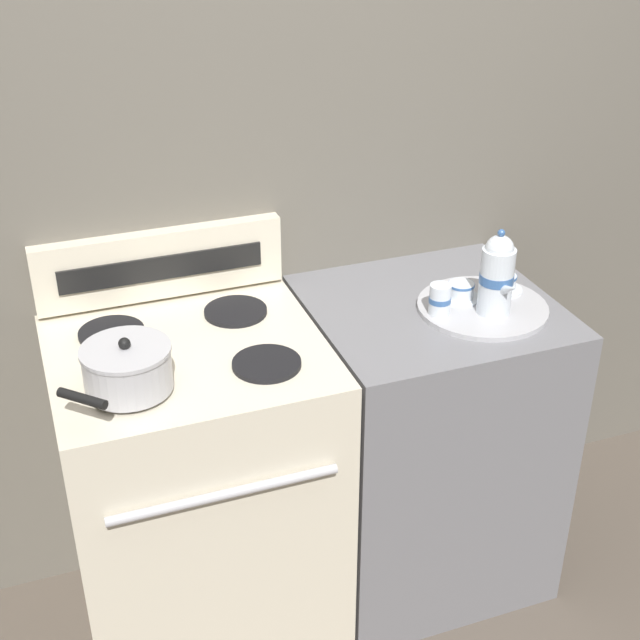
% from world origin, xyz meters
% --- Properties ---
extents(ground_plane, '(6.00, 6.00, 0.00)m').
position_xyz_m(ground_plane, '(0.00, 0.00, 0.00)').
color(ground_plane, brown).
extents(wall_back, '(6.00, 0.05, 2.20)m').
position_xyz_m(wall_back, '(0.00, 0.34, 1.10)').
color(wall_back, '#666056').
rests_on(wall_back, ground).
extents(stove, '(0.69, 0.66, 0.94)m').
position_xyz_m(stove, '(-0.34, -0.00, 0.47)').
color(stove, beige).
rests_on(stove, ground).
extents(control_panel, '(0.68, 0.05, 0.19)m').
position_xyz_m(control_panel, '(-0.34, 0.29, 1.04)').
color(control_panel, beige).
rests_on(control_panel, stove).
extents(side_counter, '(0.66, 0.63, 0.93)m').
position_xyz_m(side_counter, '(0.35, 0.00, 0.47)').
color(side_counter, slate).
rests_on(side_counter, ground).
extents(saucepan, '(0.27, 0.27, 0.13)m').
position_xyz_m(saucepan, '(-0.51, -0.14, 1.00)').
color(saucepan, '#B7B7BC').
rests_on(saucepan, stove).
extents(serving_tray, '(0.36, 0.36, 0.01)m').
position_xyz_m(serving_tray, '(0.47, -0.07, 0.94)').
color(serving_tray, '#B2B2B7').
rests_on(serving_tray, side_counter).
extents(teapot, '(0.09, 0.15, 0.24)m').
position_xyz_m(teapot, '(0.47, -0.11, 1.06)').
color(teapot, silver).
rests_on(teapot, serving_tray).
extents(teacup_left, '(0.11, 0.11, 0.05)m').
position_xyz_m(teacup_left, '(0.43, -0.01, 0.97)').
color(teacup_left, silver).
rests_on(teacup_left, serving_tray).
extents(teacup_right, '(0.11, 0.11, 0.05)m').
position_xyz_m(teacup_right, '(0.56, -0.01, 0.97)').
color(teacup_right, silver).
rests_on(teacup_right, serving_tray).
extents(creamer_jug, '(0.06, 0.06, 0.08)m').
position_xyz_m(creamer_jug, '(0.33, -0.07, 0.99)').
color(creamer_jug, silver).
rests_on(creamer_jug, serving_tray).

